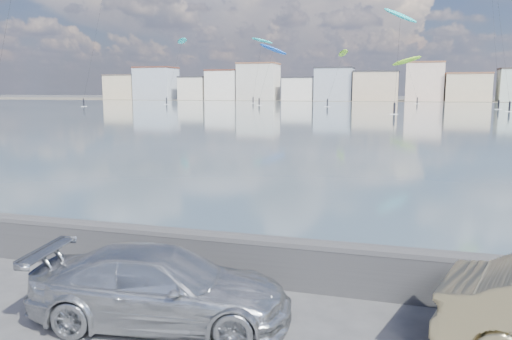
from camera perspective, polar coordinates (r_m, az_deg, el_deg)
The scene contains 12 objects.
ground at distance 8.94m, azimuth -14.21°, elevation -17.83°, with size 700.00×700.00×0.00m, color #333335.
bay_water at distance 98.48m, azimuth 14.04°, elevation 6.53°, with size 500.00×177.00×0.00m, color #334B50.
far_shore_strip at distance 206.89m, azimuth 15.38°, elevation 7.69°, with size 500.00×60.00×0.00m, color #4C473D.
seawall at distance 10.93m, azimuth -7.06°, elevation -9.22°, with size 400.00×0.36×1.08m.
far_buildings at distance 192.84m, azimuth 15.76°, elevation 9.39°, with size 240.79×13.26×14.60m.
car_silver at distance 8.98m, azimuth -10.72°, elevation -12.98°, with size 1.83×4.49×1.30m, color #B8BBBF.
kitesurfer_2 at distance 168.31m, azimuth 0.67°, elevation 14.42°, with size 7.49×15.45×21.50m.
kitesurfer_5 at distance 163.11m, azimuth 16.86°, elevation 11.80°, with size 8.97×10.13×15.03m.
kitesurfer_6 at distance 154.31m, azimuth -8.48°, elevation 14.29°, with size 6.94×16.00×19.22m.
kitesurfer_8 at distance 138.67m, azimuth 1.95°, elevation 13.50°, with size 8.02×8.32×16.91m.
kitesurfer_11 at distance 95.81m, azimuth 16.18°, elevation 16.39°, with size 7.10×12.17×18.76m.
kitesurfer_12 at distance 137.80m, azimuth 9.90°, elevation 12.93°, with size 4.45×20.14×14.83m.
Camera 1 is at (4.18, -6.81, 4.01)m, focal length 35.00 mm.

